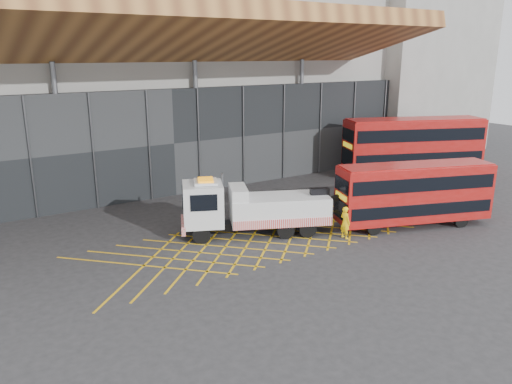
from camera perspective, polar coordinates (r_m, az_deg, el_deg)
ground_plane at (r=28.32m, az=-3.50°, el=-6.26°), size 120.00×120.00×0.00m
road_markings at (r=30.32m, az=3.13°, el=-4.73°), size 24.76×7.16×0.01m
construction_building at (r=43.94m, az=-13.53°, el=13.18°), size 55.00×23.97×18.00m
east_building at (r=59.32m, az=16.83°, el=14.48°), size 15.00×12.00×20.00m
recovery_truck at (r=29.61m, az=-0.61°, el=-1.83°), size 9.99×5.80×3.60m
bus_towed at (r=32.50m, az=17.63°, el=0.01°), size 9.92×5.33×3.97m
bus_second at (r=46.45m, az=17.54°, el=5.30°), size 12.47×7.18×5.01m
worker at (r=29.70m, az=10.16°, el=-3.44°), size 0.48×0.72×1.94m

